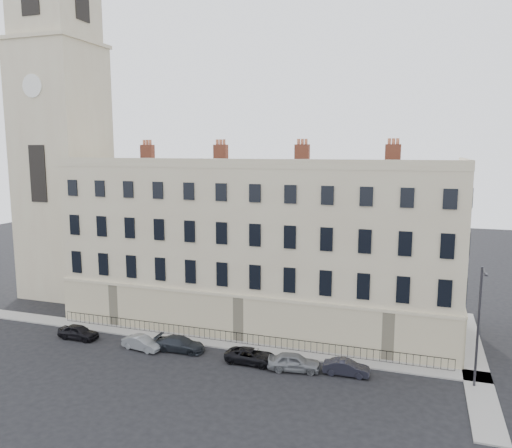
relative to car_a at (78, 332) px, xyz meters
The scene contains 13 objects.
ground 19.77m from the car_a, ahead, with size 160.00×160.00×0.00m, color black.
terrace 18.22m from the car_a, 35.80° to the left, with size 36.22×12.22×17.00m.
church_tower 23.96m from the car_a, 131.01° to the left, with size 8.00×8.13×44.00m.
pavement_terrace 10.10m from the car_a, 16.75° to the left, with size 48.00×2.00×0.12m, color gray.
pavement_east_return 33.19m from the car_a, 10.25° to the left, with size 2.00×24.00×0.12m, color gray.
railings 14.05m from the car_a, 13.61° to the left, with size 35.00×0.04×0.96m.
car_a is the anchor object (origin of this frame).
car_b 6.60m from the car_a, ahead, with size 1.21×3.48×1.15m, color slate.
car_c 9.76m from the car_a, ahead, with size 1.69×4.17×1.21m, color #20242B.
car_d 16.10m from the car_a, ahead, with size 1.89×4.11×1.14m, color black.
car_e 19.61m from the car_a, ahead, with size 1.60×3.98×1.36m, color slate.
car_f 23.48m from the car_a, ahead, with size 1.20×3.45×1.14m, color black.
streetlamp 32.60m from the car_a, ahead, with size 0.26×1.88×8.69m.
Camera 1 is at (8.50, -32.79, 16.64)m, focal length 35.00 mm.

